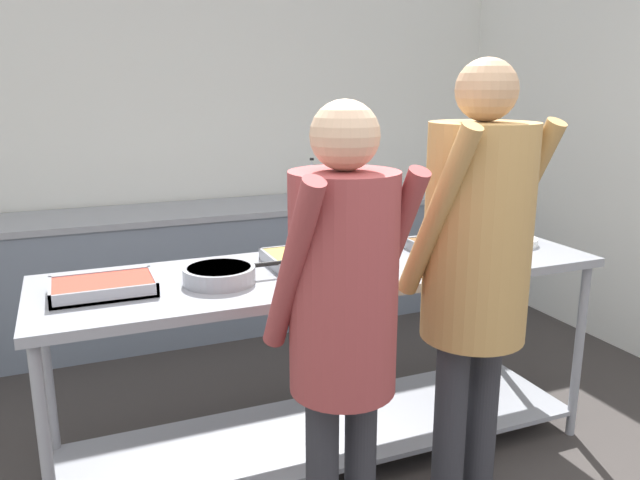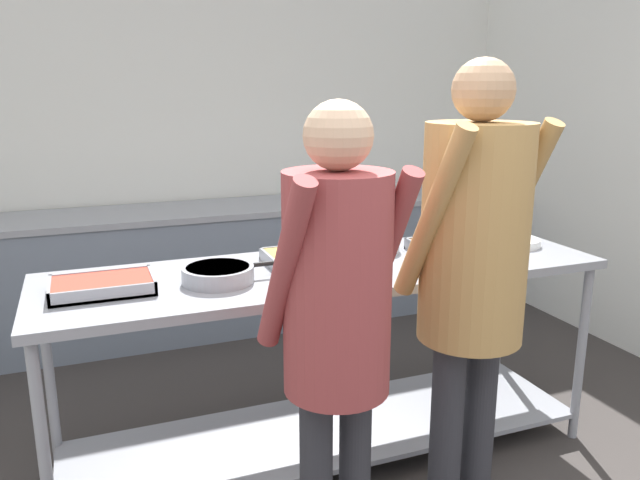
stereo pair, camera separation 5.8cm
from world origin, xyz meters
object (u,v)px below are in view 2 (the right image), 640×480
serving_tray_roast (309,258)px  guest_serving_right (337,307)px  serving_tray_vegetables (102,286)px  sauce_pan (218,273)px  serving_tray_greens (456,247)px  guest_serving_left (473,260)px  water_bottle (317,180)px  plate_stack (515,242)px  broccoli_bowl (373,242)px

serving_tray_roast → guest_serving_right: guest_serving_right is taller
serving_tray_vegetables → guest_serving_right: size_ratio=0.23×
sauce_pan → serving_tray_greens: size_ratio=1.09×
serving_tray_greens → guest_serving_left: size_ratio=0.22×
guest_serving_left → water_bottle: (0.38, 2.53, -0.09)m
serving_tray_roast → guest_serving_left: guest_serving_left is taller
serving_tray_roast → guest_serving_right: bearing=-104.7°
serving_tray_vegetables → serving_tray_roast: (0.90, 0.09, 0.00)m
serving_tray_vegetables → plate_stack: 1.98m
serving_tray_greens → plate_stack: 0.36m
sauce_pan → serving_tray_vegetables: bearing=175.0°
serving_tray_roast → serving_tray_greens: size_ratio=0.99×
serving_tray_roast → broccoli_bowl: size_ratio=1.51×
serving_tray_roast → water_bottle: bearing=68.0°
guest_serving_left → guest_serving_right: 0.56m
plate_stack → serving_tray_greens: bearing=-178.9°
serving_tray_vegetables → guest_serving_left: bearing=-29.9°
sauce_pan → serving_tray_roast: bearing=16.6°
water_bottle → serving_tray_greens: bearing=-89.2°
sauce_pan → serving_tray_roast: size_ratio=1.11×
serving_tray_vegetables → serving_tray_roast: bearing=6.0°
serving_tray_roast → plate_stack: (1.08, -0.08, -0.01)m
broccoli_bowl → plate_stack: (0.72, -0.17, -0.03)m
serving_tray_greens → plate_stack: (0.36, 0.01, -0.01)m
broccoli_bowl → guest_serving_right: bearing=-121.7°
sauce_pan → broccoli_bowl: 0.84m
serving_tray_greens → guest_serving_right: size_ratio=0.24×
broccoli_bowl → guest_serving_left: size_ratio=0.14×
guest_serving_right → water_bottle: size_ratio=5.50×
serving_tray_vegetables → guest_serving_right: 1.02m
plate_stack → serving_tray_roast: bearing=176.0°
serving_tray_roast → guest_serving_right: 0.90m
guest_serving_left → guest_serving_right: guest_serving_left is taller
broccoli_bowl → plate_stack: 0.74m
broccoli_bowl → guest_serving_right: guest_serving_right is taller
plate_stack → sauce_pan: bearing=-177.9°
plate_stack → guest_serving_left: bearing=-136.7°
broccoli_bowl → serving_tray_greens: (0.36, -0.17, -0.02)m
broccoli_bowl → plate_stack: broccoli_bowl is taller
serving_tray_vegetables → sauce_pan: 0.45m
plate_stack → guest_serving_right: guest_serving_right is taller
serving_tray_vegetables → guest_serving_left: guest_serving_left is taller
serving_tray_vegetables → guest_serving_right: (0.67, -0.77, 0.09)m
guest_serving_right → plate_stack: bearing=31.1°
guest_serving_left → serving_tray_roast: bearing=112.0°
sauce_pan → plate_stack: (1.53, 0.06, -0.02)m
sauce_pan → broccoli_bowl: broccoli_bowl is taller
serving_tray_roast → serving_tray_greens: same height
serving_tray_greens → sauce_pan: bearing=-177.6°
serving_tray_roast → serving_tray_greens: (0.72, -0.08, 0.00)m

